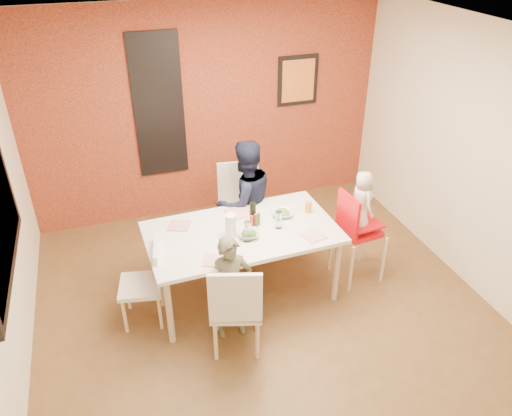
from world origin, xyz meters
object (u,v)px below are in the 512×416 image
object	(u,v)px
chair_far	(240,202)
chair_left	(148,279)
high_chair	(356,228)
dining_table	(242,237)
wine_bottle	(253,214)
child_near	(231,288)
chair_near	(236,305)
child_far	(245,202)
paper_towel_roll	(231,226)
toddler	(362,201)

from	to	relation	value
chair_far	chair_left	size ratio (longest dim) A/B	1.18
chair_far	high_chair	world-z (taller)	high_chair
dining_table	chair_left	distance (m)	1.00
chair_left	wine_bottle	world-z (taller)	wine_bottle
child_near	wine_bottle	world-z (taller)	child_near
chair_near	child_far	bearing A→B (deg)	-93.29
chair_left	child_far	xyz separation A→B (m)	(1.20, 0.73, 0.24)
chair_near	paper_towel_roll	size ratio (longest dim) A/B	4.07
high_chair	wine_bottle	bearing A→B (deg)	73.55
chair_far	high_chair	size ratio (longest dim) A/B	0.98
chair_far	paper_towel_roll	distance (m)	1.07
toddler	paper_towel_roll	bearing A→B (deg)	83.39
chair_far	paper_towel_roll	size ratio (longest dim) A/B	4.29
high_chair	paper_towel_roll	bearing A→B (deg)	81.50
chair_left	paper_towel_roll	bearing A→B (deg)	103.35
high_chair	wine_bottle	xyz separation A→B (m)	(-1.08, 0.20, 0.27)
toddler	wine_bottle	bearing A→B (deg)	75.70
high_chair	wine_bottle	distance (m)	1.13
chair_near	high_chair	xyz separation A→B (m)	(1.52, 0.65, 0.09)
dining_table	child_near	bearing A→B (deg)	-116.89
high_chair	toddler	world-z (taller)	toddler
child_far	toddler	bearing A→B (deg)	130.10
chair_near	paper_towel_roll	distance (m)	0.82
toddler	paper_towel_roll	world-z (taller)	toddler
chair_near	dining_table	bearing A→B (deg)	-93.68
wine_bottle	paper_towel_roll	size ratio (longest dim) A/B	1.02
chair_left	child_near	xyz separation A→B (m)	(0.70, -0.44, 0.05)
chair_far	chair_left	xyz separation A→B (m)	(-1.21, -0.98, -0.09)
child_near	toddler	world-z (taller)	toddler
chair_near	paper_towel_roll	bearing A→B (deg)	-85.88
chair_far	child_far	world-z (taller)	child_far
dining_table	chair_far	size ratio (longest dim) A/B	1.85
chair_near	chair_left	bearing A→B (deg)	-28.16
wine_bottle	chair_near	bearing A→B (deg)	-116.99
dining_table	chair_far	bearing A→B (deg)	74.65
wine_bottle	dining_table	bearing A→B (deg)	-149.77
chair_far	child_far	bearing A→B (deg)	-85.03
chair_near	child_near	bearing A→B (deg)	-78.93
high_chair	toddler	distance (m)	0.32
chair_far	child_far	xyz separation A→B (m)	(-0.01, -0.25, 0.14)
chair_near	chair_far	world-z (taller)	chair_far
high_chair	toddler	size ratio (longest dim) A/B	1.60
chair_far	chair_left	distance (m)	1.56
chair_far	high_chair	bearing A→B (deg)	-38.00
child_far	toddler	distance (m)	1.29
chair_far	wine_bottle	xyz separation A→B (m)	(-0.10, -0.81, 0.33)
chair_far	paper_towel_roll	world-z (taller)	chair_far
dining_table	child_near	xyz separation A→B (m)	(-0.27, -0.53, -0.18)
chair_far	wine_bottle	world-z (taller)	chair_far
chair_far	child_near	xyz separation A→B (m)	(-0.51, -1.42, -0.04)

